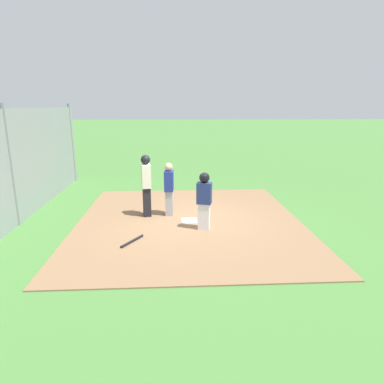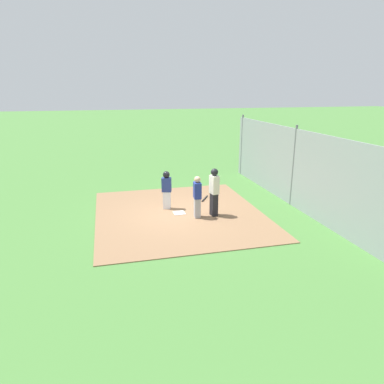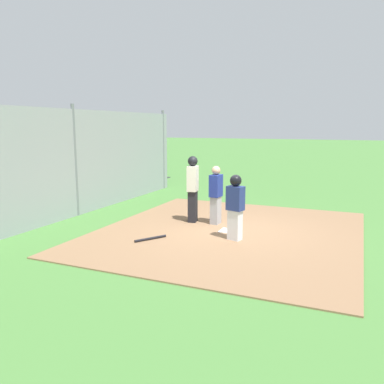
{
  "view_description": "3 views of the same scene",
  "coord_description": "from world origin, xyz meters",
  "views": [
    {
      "loc": [
        9.16,
        -0.43,
        3.3
      ],
      "look_at": [
        -0.32,
        0.1,
        0.81
      ],
      "focal_mm": 31.25,
      "sensor_mm": 36.0,
      "label": 1
    },
    {
      "loc": [
        -12.64,
        2.62,
        4.77
      ],
      "look_at": [
        -0.15,
        -0.49,
        0.91
      ],
      "focal_mm": 32.55,
      "sensor_mm": 36.0,
      "label": 2
    },
    {
      "loc": [
        9.36,
        3.01,
        2.73
      ],
      "look_at": [
        -0.01,
        -1.04,
        0.98
      ],
      "focal_mm": 36.65,
      "sensor_mm": 36.0,
      "label": 3
    }
  ],
  "objects": [
    {
      "name": "backstop_fence",
      "position": [
        0.0,
        -4.85,
        1.6
      ],
      "size": [
        12.0,
        0.1,
        3.35
      ],
      "color": "#93999E",
      "rests_on": "ground_plane"
    },
    {
      "name": "ground_plane",
      "position": [
        0.0,
        0.0,
        0.0
      ],
      "size": [
        140.0,
        140.0,
        0.0
      ],
      "primitive_type": "plane",
      "color": "#477A38"
    },
    {
      "name": "runner",
      "position": [
        0.67,
        0.37,
        0.91
      ],
      "size": [
        0.35,
        0.44,
        1.56
      ],
      "rotation": [
        0.0,
        0.0,
        2.87
      ],
      "color": "silver",
      "rests_on": "dirt_infield"
    },
    {
      "name": "parked_car_dark",
      "position": [
        -6.15,
        -9.24,
        0.61
      ],
      "size": [
        4.28,
        2.05,
        1.28
      ],
      "rotation": [
        0.0,
        0.0,
        3.09
      ],
      "color": "black",
      "rests_on": "parking_lot"
    },
    {
      "name": "catcher",
      "position": [
        -0.6,
        -0.58,
        0.86
      ],
      "size": [
        0.4,
        0.29,
        1.61
      ],
      "rotation": [
        0.0,
        0.0,
        1.5
      ],
      "color": "#9E9EA3",
      "rests_on": "dirt_infield"
    },
    {
      "name": "home_plate",
      "position": [
        0.0,
        0.0,
        0.04
      ],
      "size": [
        0.44,
        0.44,
        0.02
      ],
      "primitive_type": "cube",
      "rotation": [
        0.0,
        0.0,
        0.01
      ],
      "color": "white",
      "rests_on": "dirt_infield"
    },
    {
      "name": "baseball_bat",
      "position": [
        1.48,
        -1.47,
        0.06
      ],
      "size": [
        0.74,
        0.49,
        0.06
      ],
      "primitive_type": "cylinder",
      "rotation": [
        0.0,
        1.57,
        2.58
      ],
      "color": "black",
      "rests_on": "dirt_infield"
    },
    {
      "name": "dirt_infield",
      "position": [
        0.0,
        0.0,
        0.01
      ],
      "size": [
        7.2,
        6.4,
        0.03
      ],
      "primitive_type": "cube",
      "color": "#896647",
      "rests_on": "ground_plane"
    },
    {
      "name": "umpire",
      "position": [
        -0.56,
        -1.25,
        1.02
      ],
      "size": [
        0.42,
        0.32,
        1.86
      ],
      "rotation": [
        0.0,
        0.0,
        1.74
      ],
      "color": "black",
      "rests_on": "dirt_infield"
    }
  ]
}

